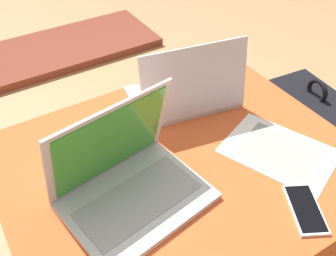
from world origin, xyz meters
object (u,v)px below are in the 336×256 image
(laptop_far, at_px, (186,92))
(cell_phone, at_px, (305,209))
(laptop_near, at_px, (128,181))
(backpack, at_px, (305,138))
(paper_sheet, at_px, (279,151))

(laptop_far, distance_m, cell_phone, 0.51)
(laptop_near, height_order, backpack, laptop_near)
(backpack, distance_m, paper_sheet, 0.47)
(backpack, bearing_deg, paper_sheet, 120.29)
(laptop_far, height_order, paper_sheet, laptop_far)
(cell_phone, relative_size, backpack, 0.36)
(backpack, xyz_separation_m, paper_sheet, (-0.36, -0.17, 0.25))
(laptop_near, bearing_deg, backpack, -2.98)
(laptop_far, distance_m, paper_sheet, 0.34)
(laptop_near, relative_size, cell_phone, 2.26)
(cell_phone, height_order, paper_sheet, cell_phone)
(laptop_near, height_order, paper_sheet, laptop_near)
(backpack, relative_size, paper_sheet, 1.32)
(laptop_far, height_order, cell_phone, laptop_far)
(laptop_near, distance_m, backpack, 0.86)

